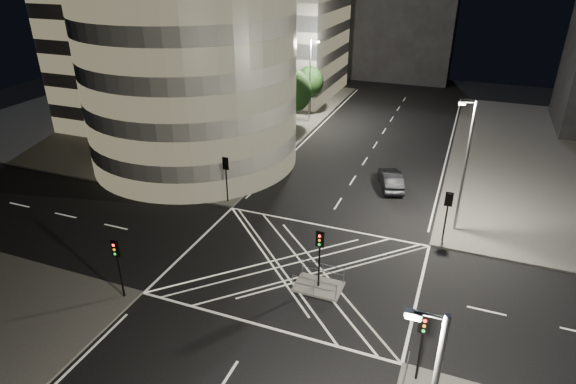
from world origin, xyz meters
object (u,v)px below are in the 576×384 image
at_px(traffic_signal_nl, 117,258).
at_px(traffic_signal_nr, 423,336).
at_px(street_lamp_left_far, 310,78).
at_px(traffic_signal_fr, 447,208).
at_px(street_lamp_left_near, 245,121).
at_px(traffic_signal_island, 320,249).
at_px(traffic_signal_fl, 226,171).
at_px(sedan, 391,179).
at_px(central_island, 318,287).
at_px(street_lamp_right_far, 465,164).

relative_size(traffic_signal_nl, traffic_signal_nr, 1.00).
relative_size(traffic_signal_nl, street_lamp_left_far, 0.40).
height_order(traffic_signal_fr, street_lamp_left_near, street_lamp_left_near).
xyz_separation_m(traffic_signal_nr, street_lamp_left_near, (-18.24, 18.80, 2.63)).
relative_size(traffic_signal_fr, traffic_signal_island, 1.00).
distance_m(traffic_signal_fl, traffic_signal_nl, 13.60).
height_order(traffic_signal_fr, street_lamp_left_far, street_lamp_left_far).
bearing_deg(sedan, street_lamp_left_far, -68.79).
bearing_deg(street_lamp_left_far, traffic_signal_nr, -63.64).
xyz_separation_m(central_island, street_lamp_left_near, (-11.44, 13.50, 5.47)).
bearing_deg(traffic_signal_fl, street_lamp_left_near, 96.97).
distance_m(traffic_signal_nr, street_lamp_left_far, 41.15).
relative_size(traffic_signal_nr, street_lamp_left_far, 0.40).
height_order(traffic_signal_nr, traffic_signal_island, same).
xyz_separation_m(traffic_signal_nl, street_lamp_right_far, (18.24, 15.80, 2.63)).
relative_size(central_island, street_lamp_left_near, 0.30).
xyz_separation_m(street_lamp_left_near, sedan, (12.96, 2.75, -4.73)).
relative_size(traffic_signal_fl, sedan, 0.82).
bearing_deg(street_lamp_left_far, traffic_signal_fl, -88.43).
bearing_deg(central_island, street_lamp_right_far, 54.70).
bearing_deg(street_lamp_right_far, sedan, 135.82).
bearing_deg(street_lamp_left_near, traffic_signal_nl, -88.06).
relative_size(traffic_signal_nr, street_lamp_left_near, 0.40).
height_order(traffic_signal_fl, traffic_signal_nl, same).
distance_m(central_island, traffic_signal_fl, 13.91).
height_order(central_island, street_lamp_left_far, street_lamp_left_far).
bearing_deg(street_lamp_right_far, traffic_signal_island, -125.30).
distance_m(traffic_signal_nl, traffic_signal_island, 12.03).
relative_size(traffic_signal_island, street_lamp_right_far, 0.40).
distance_m(traffic_signal_fr, street_lamp_left_far, 29.63).
bearing_deg(traffic_signal_fr, central_island, -129.33).
bearing_deg(street_lamp_left_far, sedan, -49.65).
relative_size(traffic_signal_fr, street_lamp_left_far, 0.40).
height_order(street_lamp_left_far, street_lamp_right_far, same).
xyz_separation_m(traffic_signal_nr, sedan, (-5.28, 21.55, -2.11)).
relative_size(central_island, traffic_signal_nr, 0.75).
distance_m(central_island, traffic_signal_nr, 9.08).
height_order(traffic_signal_fl, traffic_signal_fr, same).
xyz_separation_m(traffic_signal_nl, street_lamp_left_far, (-0.64, 36.80, 2.63)).
xyz_separation_m(traffic_signal_nr, traffic_signal_island, (-6.80, 5.30, 0.00)).
relative_size(traffic_signal_nl, street_lamp_left_near, 0.40).
bearing_deg(street_lamp_right_far, street_lamp_left_far, 131.94).
height_order(traffic_signal_island, street_lamp_right_far, street_lamp_right_far).
height_order(street_lamp_left_near, street_lamp_left_far, same).
relative_size(traffic_signal_fr, street_lamp_left_near, 0.40).
bearing_deg(sedan, traffic_signal_nl, 41.11).
relative_size(traffic_signal_fl, street_lamp_left_far, 0.40).
bearing_deg(traffic_signal_fr, street_lamp_left_near, 164.08).
height_order(traffic_signal_fl, street_lamp_right_far, street_lamp_right_far).
distance_m(traffic_signal_fl, street_lamp_right_far, 18.55).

